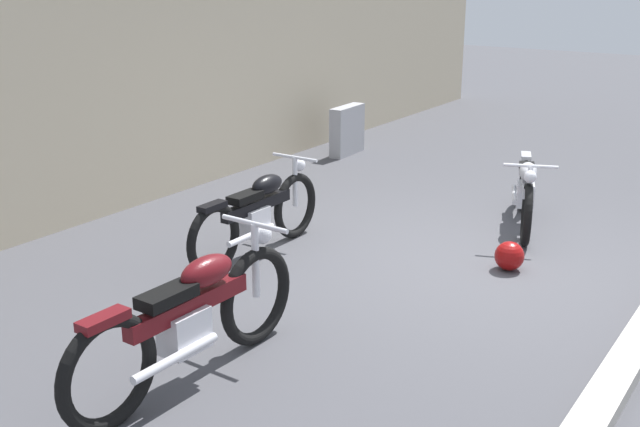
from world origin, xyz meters
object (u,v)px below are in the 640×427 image
at_px(motorcycle_black, 258,214).
at_px(motorcycle_maroon, 192,318).
at_px(helmet, 509,256).
at_px(motorcycle_silver, 526,191).
at_px(stone_marker, 347,130).

height_order(motorcycle_black, motorcycle_maroon, motorcycle_maroon).
bearing_deg(motorcycle_maroon, helmet, -17.26).
bearing_deg(motorcycle_maroon, motorcycle_silver, -7.94).
bearing_deg(motorcycle_maroon, stone_marker, 24.58).
distance_m(stone_marker, motorcycle_black, 4.45).
xyz_separation_m(stone_marker, helmet, (-3.17, -3.80, -0.23)).
bearing_deg(motorcycle_black, helmet, -65.71).
xyz_separation_m(motorcycle_black, motorcycle_maroon, (-2.20, -1.15, 0.04)).
bearing_deg(motorcycle_black, stone_marker, 20.77).
relative_size(motorcycle_black, motorcycle_maroon, 0.91).
distance_m(helmet, motorcycle_black, 2.47).
bearing_deg(motorcycle_silver, stone_marker, -139.12).
xyz_separation_m(stone_marker, motorcycle_black, (-4.17, -1.56, 0.06)).
height_order(stone_marker, motorcycle_maroon, motorcycle_maroon).
distance_m(helmet, motorcycle_silver, 1.39).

